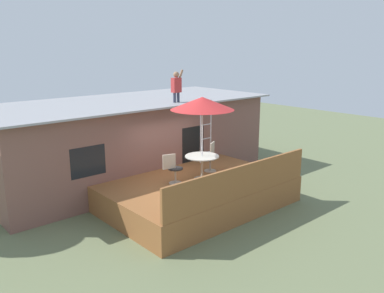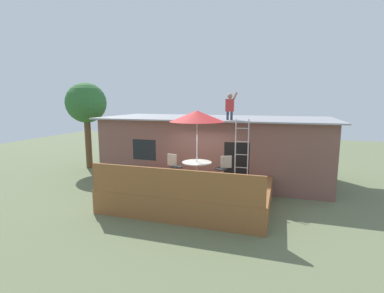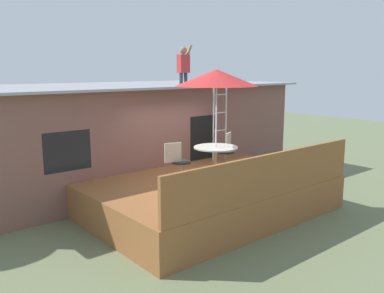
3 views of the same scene
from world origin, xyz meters
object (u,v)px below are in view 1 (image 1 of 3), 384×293
Objects in this scene: step_ladder at (206,132)px; patio_chair_right at (211,157)px; patio_table at (202,161)px; person_figure at (177,85)px; patio_umbrella at (202,103)px; patio_chair_left at (173,169)px.

step_ladder is 1.19m from patio_chair_right.
step_ladder reaches higher than patio_table.
person_figure is 1.21× the size of patio_chair_right.
patio_umbrella is 2.27m from step_ladder.
patio_umbrella is 2.29× the size of person_figure.
patio_table is 0.96m from patio_chair_right.
patio_chair_left is 1.00× the size of patio_chair_right.
patio_table is 1.13× the size of patio_chair_right.
person_figure is 3.37m from patio_chair_left.
patio_umbrella is at bearing -0.00° from patio_chair_left.
patio_chair_left is (-2.30, -1.05, -0.64)m from step_ladder.
patio_table is at bearing -109.44° from person_figure.
patio_table is 1.96m from step_ladder.
patio_chair_right is at bearing -87.29° from person_figure.
patio_umbrella is 2.12m from patio_chair_left.
step_ladder is at bearing -52.68° from person_figure.
patio_umbrella reaches higher than patio_chair_left.
patio_table is 0.41× the size of patio_umbrella.
patio_umbrella is at bearing -0.00° from patio_chair_right.
patio_table is at bearing 20.56° from patio_umbrella.
patio_umbrella is at bearing -109.44° from person_figure.
patio_chair_right is at bearing 29.16° from patio_umbrella.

